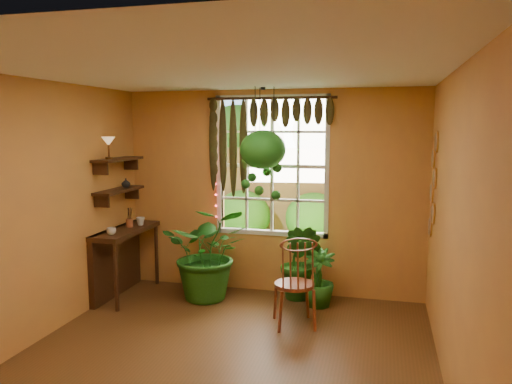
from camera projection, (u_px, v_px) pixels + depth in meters
floor at (218, 367)px, 4.63m from camera, size 4.50×4.50×0.00m
ceiling at (215, 70)px, 4.28m from camera, size 4.50×4.50×0.00m
wall_back at (271, 192)px, 6.61m from camera, size 4.00×0.00×4.00m
wall_left at (25, 215)px, 4.95m from camera, size 0.00×4.50×4.50m
wall_right at (455, 237)px, 3.96m from camera, size 0.00×4.50×4.50m
window at (272, 166)px, 6.60m from camera, size 1.52×0.10×1.86m
valance_vine at (264, 122)px, 6.43m from camera, size 1.70×0.12×1.10m
string_lights at (215, 162)px, 6.69m from camera, size 0.03×0.03×1.54m
wall_plates at (433, 186)px, 5.66m from camera, size 0.04×0.32×1.10m
counter_ledge at (119, 254)px, 6.56m from camera, size 0.40×1.20×0.90m
shelf_lower at (119, 190)px, 6.45m from camera, size 0.25×0.90×0.04m
shelf_upper at (118, 159)px, 6.39m from camera, size 0.25×0.90×0.04m
backyard at (328, 169)px, 11.00m from camera, size 14.00×10.00×12.00m
windsor_chair at (295, 296)px, 5.55m from camera, size 0.58×0.59×1.20m
potted_plant_left at (209, 252)px, 6.41m from camera, size 1.30×1.19×1.23m
potted_plant_mid at (301, 262)px, 6.38m from camera, size 0.68×0.63×1.00m
potted_plant_right at (318, 278)px, 6.17m from camera, size 0.43×0.43×0.71m
hanging_basket at (263, 154)px, 6.19m from camera, size 0.57×0.57×1.40m
cup_a at (111, 231)px, 6.11m from camera, size 0.13×0.13×0.09m
cup_b at (141, 221)px, 6.71m from camera, size 0.15×0.15×0.11m
brush_jar at (129, 217)px, 6.58m from camera, size 0.09×0.09×0.33m
shelf_vase at (126, 183)px, 6.60m from camera, size 0.13×0.13×0.12m
tiffany_lamp at (108, 143)px, 6.13m from camera, size 0.17×0.17×0.28m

